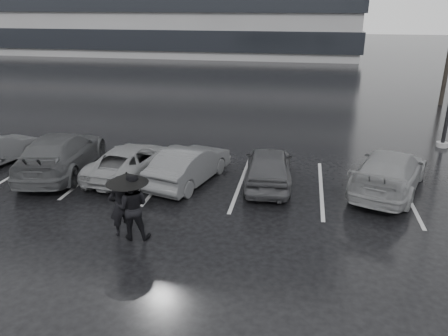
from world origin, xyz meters
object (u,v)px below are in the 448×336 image
Objects in this scene: pedestrian_right at (132,207)px; car_main at (268,166)px; car_east at (389,171)px; pedestrian_left at (120,206)px; car_west_a at (189,165)px; car_west_b at (131,161)px; car_west_c at (61,153)px.

car_main is at bearing -137.19° from pedestrian_right.
pedestrian_left is at bearing 49.85° from car_east.
car_west_a is 0.93× the size of car_west_b.
car_west_c is 5.71m from pedestrian_left.
car_west_b is 2.71m from car_west_c.
car_main is 0.83× the size of car_east.
pedestrian_right is at bearing 119.72° from pedestrian_left.
pedestrian_left is (4.04, -4.04, 0.11)m from car_west_c.
pedestrian_left is (-3.65, -4.24, 0.19)m from car_main.
car_east is (4.05, 0.20, 0.02)m from car_main.
car_west_b is 2.47× the size of pedestrian_left.
car_east is (11.73, 0.41, -0.05)m from car_west_c.
car_west_c is at bearing 13.83° from car_west_a.
car_west_c is (-4.94, 0.11, 0.09)m from car_west_a.
car_west_b is (-4.99, -0.18, -0.08)m from car_main.
car_west_c is at bearing -2.06° from car_main.
car_west_b is 9.04m from car_east.
car_east is at bearing -171.58° from car_west_b.
car_west_a is 2.31× the size of pedestrian_left.
pedestrian_left reaches higher than car_west_b.
car_east reaches higher than car_west_a.
car_main is 1.00× the size of car_west_a.
pedestrian_right is at bearing 51.91° from car_east.
car_main is at bearing 173.04° from car_west_c.
car_main reaches higher than car_west_a.
car_west_a is at bearing 3.02° from car_main.
car_west_c is (-7.69, -0.20, 0.08)m from car_main.
car_main is 7.69m from car_west_c.
car_main is 0.77× the size of car_west_c.
car_west_c is 3.00× the size of pedestrian_left.
car_west_b is 4.28m from pedestrian_left.
car_west_b is 2.32× the size of pedestrian_right.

